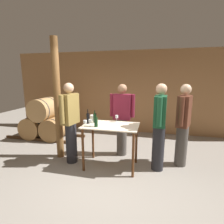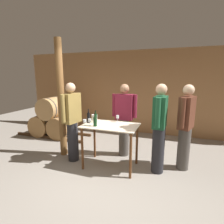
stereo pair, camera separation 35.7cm
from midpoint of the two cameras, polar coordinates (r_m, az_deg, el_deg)
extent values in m
plane|color=gray|center=(3.50, 1.75, -20.83)|extent=(14.00, 14.00, 0.00)
cube|color=#996B42|center=(5.86, 10.63, 6.24)|extent=(8.40, 0.05, 2.70)
cube|color=#4C331E|center=(5.69, -18.61, -7.87)|extent=(2.33, 0.06, 0.08)
cube|color=#4C331E|center=(6.15, -15.15, -6.20)|extent=(2.33, 0.06, 0.08)
cylinder|color=#9E7242|center=(6.04, -19.65, -3.90)|extent=(0.67, 0.76, 0.67)
cylinder|color=#38383D|center=(5.87, -21.04, -4.43)|extent=(0.68, 0.03, 0.68)
cylinder|color=#38383D|center=(6.21, -18.34, -3.40)|extent=(0.68, 0.03, 0.68)
cylinder|color=#9E7242|center=(5.64, -14.10, -4.65)|extent=(0.67, 0.76, 0.67)
cylinder|color=#38383D|center=(5.46, -15.41, -5.26)|extent=(0.68, 0.03, 0.68)
cylinder|color=#38383D|center=(5.82, -12.88, -4.08)|extent=(0.68, 0.03, 0.68)
cylinder|color=tan|center=(5.71, -17.31, 1.23)|extent=(0.67, 0.76, 0.67)
cylinder|color=#38383D|center=(5.53, -18.70, 0.83)|extent=(0.68, 0.03, 0.68)
cylinder|color=#38383D|center=(5.89, -16.00, 1.61)|extent=(0.68, 0.03, 0.68)
cube|color=beige|center=(3.54, 2.36, -4.47)|extent=(1.11, 0.71, 0.02)
cylinder|color=#593319|center=(3.61, -6.85, -11.88)|extent=(0.05, 0.05, 0.89)
cylinder|color=#593319|center=(3.32, 9.23, -14.08)|extent=(0.05, 0.05, 0.89)
cylinder|color=#593319|center=(4.10, -3.21, -8.86)|extent=(0.05, 0.05, 0.89)
cylinder|color=#593319|center=(3.86, 10.81, -10.42)|extent=(0.05, 0.05, 0.89)
cylinder|color=brown|center=(4.15, -13.97, 3.97)|extent=(0.16, 0.16, 2.70)
cylinder|color=black|center=(3.69, -4.92, -1.97)|extent=(0.07, 0.07, 0.21)
cylinder|color=black|center=(3.65, -4.96, 0.33)|extent=(0.02, 0.02, 0.09)
cylinder|color=black|center=(3.65, -4.97, 0.86)|extent=(0.03, 0.03, 0.02)
cylinder|color=black|center=(3.74, -2.70, -1.94)|extent=(0.06, 0.06, 0.19)
cylinder|color=black|center=(3.71, -2.72, 0.01)|extent=(0.02, 0.02, 0.07)
cylinder|color=black|center=(3.71, -2.72, 0.40)|extent=(0.03, 0.03, 0.02)
cylinder|color=black|center=(3.43, -2.58, -3.23)|extent=(0.07, 0.07, 0.18)
cylinder|color=black|center=(3.40, -2.60, -1.05)|extent=(0.02, 0.02, 0.09)
cylinder|color=black|center=(3.39, -2.61, -0.51)|extent=(0.03, 0.03, 0.02)
cylinder|color=silver|center=(3.52, -6.01, -4.38)|extent=(0.06, 0.06, 0.00)
cylinder|color=silver|center=(3.52, -6.02, -3.88)|extent=(0.01, 0.01, 0.06)
cylinder|color=silver|center=(3.50, -6.05, -2.94)|extent=(0.07, 0.07, 0.06)
cylinder|color=silver|center=(3.51, -4.39, -4.41)|extent=(0.06, 0.06, 0.00)
cylinder|color=silver|center=(3.50, -4.40, -3.85)|extent=(0.01, 0.01, 0.07)
cylinder|color=silver|center=(3.48, -4.41, -2.79)|extent=(0.06, 0.06, 0.07)
cylinder|color=silver|center=(3.79, 4.52, -3.21)|extent=(0.06, 0.06, 0.00)
cylinder|color=silver|center=(3.78, 4.53, -2.59)|extent=(0.01, 0.01, 0.08)
cylinder|color=silver|center=(3.76, 4.54, -1.56)|extent=(0.06, 0.06, 0.06)
cylinder|color=white|center=(3.91, -3.17, -1.81)|extent=(0.13, 0.13, 0.13)
cylinder|color=#4C4742|center=(4.24, 6.34, -8.24)|extent=(0.24, 0.24, 0.89)
cube|color=maroon|center=(4.05, 6.57, 1.63)|extent=(0.40, 0.22, 0.59)
sphere|color=#9E7051|center=(4.00, 6.71, 7.56)|extent=(0.21, 0.21, 0.21)
cylinder|color=maroon|center=(4.00, 10.08, 1.83)|extent=(0.09, 0.09, 0.53)
cylinder|color=maroon|center=(4.11, 3.18, 2.24)|extent=(0.09, 0.09, 0.53)
cylinder|color=#232328|center=(3.65, 17.59, -11.77)|extent=(0.24, 0.24, 0.92)
cube|color=#194C2D|center=(3.43, 18.36, -0.04)|extent=(0.25, 0.42, 0.59)
sphere|color=tan|center=(3.37, 18.81, 6.97)|extent=(0.21, 0.21, 0.21)
cylinder|color=#194C2D|center=(3.67, 18.81, 1.12)|extent=(0.09, 0.09, 0.53)
cylinder|color=#194C2D|center=(3.18, 17.90, -0.35)|extent=(0.09, 0.09, 0.53)
cylinder|color=#232328|center=(4.02, -10.14, -9.49)|extent=(0.24, 0.24, 0.88)
cube|color=olive|center=(3.82, -10.54, 1.18)|extent=(0.29, 0.43, 0.63)
sphere|color=tan|center=(3.77, -10.78, 7.80)|extent=(0.21, 0.21, 0.21)
cylinder|color=olive|center=(3.63, -13.07, 1.04)|extent=(0.09, 0.09, 0.57)
cylinder|color=olive|center=(4.01, -8.27, 2.19)|extent=(0.09, 0.09, 0.57)
cylinder|color=#4C4742|center=(3.96, 24.79, -10.87)|extent=(0.24, 0.24, 0.87)
cube|color=#592D1E|center=(3.76, 25.75, -0.22)|extent=(0.34, 0.45, 0.63)
sphere|color=beige|center=(3.70, 26.35, 6.46)|extent=(0.21, 0.21, 0.21)
cylinder|color=#592D1E|center=(3.99, 26.66, 0.79)|extent=(0.09, 0.09, 0.57)
cylinder|color=#592D1E|center=(3.51, 24.81, -0.37)|extent=(0.09, 0.09, 0.57)
camera|label=1|loc=(0.18, -87.14, 0.58)|focal=28.00mm
camera|label=2|loc=(0.18, 92.86, -0.58)|focal=28.00mm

